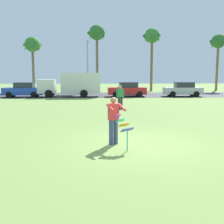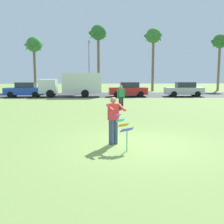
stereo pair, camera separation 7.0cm
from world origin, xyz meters
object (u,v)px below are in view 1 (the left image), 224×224
parked_car_blue (24,90)px  parked_car_red (127,90)px  person_kite_flyer (114,119)px  palm_tree_right_near (97,36)px  palm_tree_centre_far (152,38)px  kite_held (124,126)px  palm_tree_far_left (218,44)px  palm_tree_left_near (32,47)px  parked_car_silver (183,89)px  person_walker_near (120,97)px  streetlight_pole (88,63)px  parked_truck_white_box (73,84)px

parked_car_blue → parked_car_red: same height
parked_car_blue → person_kite_flyer: bearing=-67.5°
palm_tree_right_near → palm_tree_centre_far: bearing=5.6°
kite_held → parked_car_red: bearing=83.7°
parked_car_red → palm_tree_far_left: palm_tree_far_left is taller
parked_car_blue → palm_tree_left_near: (-0.98, 9.42, 5.50)m
kite_held → palm_tree_left_near: 33.05m
palm_tree_centre_far → palm_tree_far_left: palm_tree_centre_far is taller
parked_car_silver → palm_tree_right_near: (-9.61, 8.38, 6.91)m
palm_tree_centre_far → palm_tree_left_near: bearing=179.0°
parked_car_silver → palm_tree_centre_far: 11.47m
person_kite_flyer → palm_tree_left_near: size_ratio=0.23×
palm_tree_right_near → palm_tree_far_left: (18.05, 2.33, -0.72)m
person_kite_flyer → parked_car_red: person_kite_flyer is taller
palm_tree_centre_far → person_walker_near: palm_tree_centre_far is taller
person_kite_flyer → parked_car_blue: person_kite_flyer is taller
palm_tree_left_near → streetlight_pole: 8.22m
kite_held → palm_tree_left_near: size_ratio=0.16×
palm_tree_left_near → palm_tree_far_left: 27.10m
palm_tree_centre_far → parked_car_silver: bearing=-78.6°
parked_car_red → parked_car_silver: same height
person_kite_flyer → palm_tree_right_near: palm_tree_right_near is taller
person_kite_flyer → person_walker_near: bearing=83.9°
parked_car_red → streetlight_pole: (-4.60, 7.75, 3.22)m
palm_tree_right_near → palm_tree_centre_far: size_ratio=1.03×
parked_truck_white_box → person_walker_near: bearing=-68.9°
kite_held → parked_car_silver: 23.31m
parked_car_blue → parked_truck_white_box: (5.40, -0.00, 0.64)m
palm_tree_left_near → person_walker_near: palm_tree_left_near is taller
person_kite_flyer → parked_car_blue: size_ratio=0.41×
palm_tree_left_near → parked_car_blue: bearing=-84.1°
parked_car_red → palm_tree_far_left: size_ratio=0.51×
parked_car_blue → parked_car_red: size_ratio=0.99×
palm_tree_left_near → palm_tree_right_near: size_ratio=0.83×
streetlight_pole → person_kite_flyer: bearing=-86.2°
person_kite_flyer → palm_tree_far_left: (17.44, 31.55, 6.01)m
parked_truck_white_box → palm_tree_left_near: 12.37m
parked_car_silver → person_walker_near: 13.64m
palm_tree_far_left → streetlight_pole: 19.79m
parked_car_blue → streetlight_pole: bearing=49.0°
parked_car_blue → palm_tree_far_left: (26.08, 10.71, 6.19)m
parked_car_red → palm_tree_far_left: bearing=36.0°
person_kite_flyer → palm_tree_left_near: bearing=107.6°
palm_tree_right_near → palm_tree_far_left: size_ratio=1.09×
parked_car_blue → palm_tree_centre_far: size_ratio=0.47×
person_kite_flyer → parked_car_red: size_ratio=0.41×
kite_held → palm_tree_centre_far: 32.21m
parked_car_blue → streetlight_pole: streetlight_pole is taller
palm_tree_left_near → streetlight_pole: size_ratio=1.09×
parked_truck_white_box → palm_tree_right_near: size_ratio=0.74×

